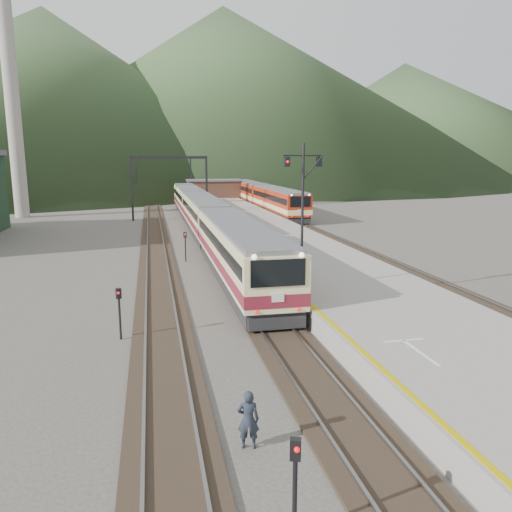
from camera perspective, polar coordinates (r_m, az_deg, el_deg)
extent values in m
plane|color=#47423D|center=(12.94, 16.48, -25.90)|extent=(400.00, 400.00, 0.00)
cube|color=black|center=(49.84, -5.72, 2.24)|extent=(2.60, 200.00, 0.12)
cube|color=slate|center=(49.75, -6.54, 2.32)|extent=(0.10, 200.00, 0.14)
cube|color=slate|center=(49.91, -4.90, 2.38)|extent=(0.10, 200.00, 0.14)
cube|color=black|center=(49.56, -11.47, 2.02)|extent=(2.60, 200.00, 0.12)
cube|color=slate|center=(49.55, -12.31, 2.10)|extent=(0.10, 200.00, 0.14)
cube|color=slate|center=(49.56, -10.64, 2.17)|extent=(0.10, 200.00, 0.14)
cube|color=black|center=(52.32, 6.91, 2.63)|extent=(2.60, 200.00, 0.12)
cube|color=slate|center=(52.08, 6.17, 2.72)|extent=(0.10, 200.00, 0.14)
cube|color=slate|center=(52.54, 7.66, 2.76)|extent=(0.10, 200.00, 0.14)
cube|color=gray|center=(48.74, 1.10, 2.62)|extent=(8.00, 100.00, 1.00)
cube|color=black|center=(64.11, -14.02, 7.48)|extent=(0.25, 0.25, 8.00)
cube|color=black|center=(64.46, -5.66, 7.77)|extent=(0.25, 0.25, 8.00)
cube|color=black|center=(64.01, -9.94, 11.04)|extent=(9.30, 0.22, 0.35)
cube|color=black|center=(89.07, -13.49, 8.43)|extent=(0.25, 0.25, 8.00)
cube|color=black|center=(89.33, -7.46, 8.64)|extent=(0.25, 0.25, 8.00)
cube|color=black|center=(89.00, -10.56, 10.99)|extent=(9.30, 0.22, 0.35)
cylinder|color=#9E998E|center=(73.28, -26.10, 15.74)|extent=(1.80, 1.80, 30.00)
cube|color=#4D3024|center=(87.81, -4.83, 7.61)|extent=(9.00, 4.00, 2.80)
cube|color=slate|center=(87.73, -4.85, 8.62)|extent=(9.40, 4.40, 0.30)
cone|color=#304D29|center=(203.21, -22.68, 16.59)|extent=(180.00, 180.00, 60.00)
cone|color=#304D29|center=(243.39, -3.68, 18.12)|extent=(220.00, 220.00, 75.00)
cone|color=#304D29|center=(248.06, 16.35, 14.68)|extent=(160.00, 160.00, 50.00)
cube|color=beige|center=(31.34, -2.05, 0.72)|extent=(2.98, 20.06, 3.64)
cube|color=beige|center=(51.52, -6.00, 4.76)|extent=(2.98, 20.06, 3.64)
cube|color=beige|center=(71.91, -7.73, 6.51)|extent=(2.98, 20.06, 3.64)
cube|color=#B22A0E|center=(67.14, 2.60, 6.26)|extent=(2.95, 19.82, 3.60)
cube|color=#B22A0E|center=(86.91, -0.78, 7.37)|extent=(2.95, 19.82, 3.60)
cylinder|color=black|center=(25.63, 5.31, 4.38)|extent=(0.14, 0.14, 7.43)
cube|color=black|center=(25.45, 5.44, 11.36)|extent=(2.18, 0.46, 0.07)
cube|color=black|center=(25.05, 3.57, 10.70)|extent=(0.28, 0.22, 0.50)
cube|color=black|center=(25.88, 7.22, 10.65)|extent=(0.28, 0.22, 0.50)
cylinder|color=black|center=(11.19, 4.45, -25.71)|extent=(0.10, 0.10, 2.00)
cube|color=black|center=(10.59, 4.54, -21.15)|extent=(0.26, 0.22, 0.45)
cylinder|color=black|center=(37.97, -8.06, 0.84)|extent=(0.10, 0.10, 2.00)
cube|color=black|center=(37.80, -8.11, 2.41)|extent=(0.27, 0.23, 0.45)
cylinder|color=black|center=(22.33, -15.30, -6.75)|extent=(0.10, 0.10, 2.00)
cube|color=black|center=(22.04, -15.44, -4.15)|extent=(0.26, 0.22, 0.45)
imported|color=#212832|center=(14.05, -0.90, -18.18)|extent=(0.67, 0.50, 1.65)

